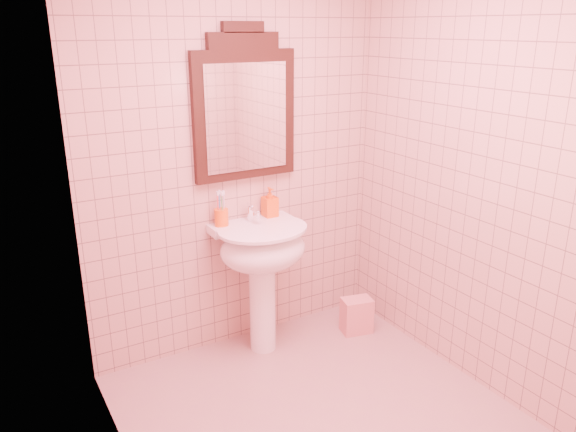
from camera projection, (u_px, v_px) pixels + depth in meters
floor at (330, 426)px, 3.03m from camera, size 2.20×2.20×0.00m
back_wall at (236, 161)px, 3.53m from camera, size 2.00×0.02×2.50m
pedestal_sink at (262, 257)px, 3.56m from camera, size 0.58×0.58×0.86m
faucet at (252, 213)px, 3.59m from camera, size 0.04×0.16×0.11m
mirror at (245, 109)px, 3.43m from camera, size 0.68×0.06×0.94m
toothbrush_cup at (221, 217)px, 3.51m from camera, size 0.09×0.09×0.20m
soap_dispenser at (270, 202)px, 3.67m from camera, size 0.09×0.09×0.20m
towel at (357, 315)px, 3.94m from camera, size 0.23×0.18×0.25m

